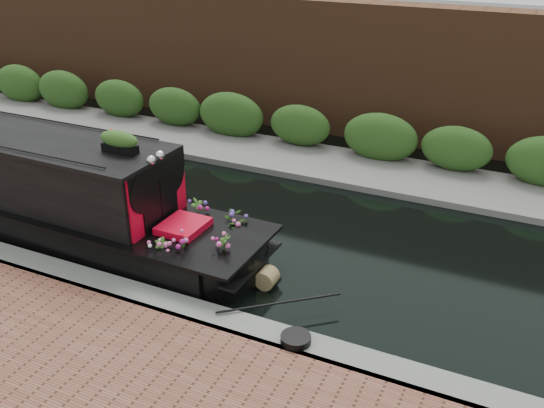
% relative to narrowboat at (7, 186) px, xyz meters
% --- Properties ---
extents(ground, '(80.00, 80.00, 0.00)m').
position_rel_narrowboat_xyz_m(ground, '(4.22, 1.80, -0.84)').
color(ground, black).
rests_on(ground, ground).
extents(near_bank_coping, '(40.00, 0.60, 0.50)m').
position_rel_narrowboat_xyz_m(near_bank_coping, '(4.22, -1.50, -0.84)').
color(near_bank_coping, slate).
rests_on(near_bank_coping, ground).
extents(far_bank_path, '(40.00, 2.40, 0.34)m').
position_rel_narrowboat_xyz_m(far_bank_path, '(4.22, 6.00, -0.84)').
color(far_bank_path, '#62615D').
rests_on(far_bank_path, ground).
extents(far_hedge, '(40.00, 1.10, 2.80)m').
position_rel_narrowboat_xyz_m(far_hedge, '(4.22, 6.90, -0.84)').
color(far_hedge, '#254A18').
rests_on(far_hedge, ground).
extents(far_brick_wall, '(40.00, 1.00, 8.00)m').
position_rel_narrowboat_xyz_m(far_brick_wall, '(4.22, 9.00, -0.84)').
color(far_brick_wall, '#52301B').
rests_on(far_brick_wall, ground).
extents(narrowboat, '(12.05, 2.32, 2.84)m').
position_rel_narrowboat_xyz_m(narrowboat, '(0.00, 0.00, 0.00)').
color(narrowboat, black).
rests_on(narrowboat, ground).
extents(rope_fender, '(0.38, 0.35, 0.38)m').
position_rel_narrowboat_xyz_m(rope_fender, '(6.44, -0.00, -0.65)').
color(rope_fender, olive).
rests_on(rope_fender, ground).
extents(coiled_mooring_rope, '(0.49, 0.49, 0.12)m').
position_rel_narrowboat_xyz_m(coiled_mooring_rope, '(7.69, -1.55, -0.53)').
color(coiled_mooring_rope, black).
rests_on(coiled_mooring_rope, near_bank_coping).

